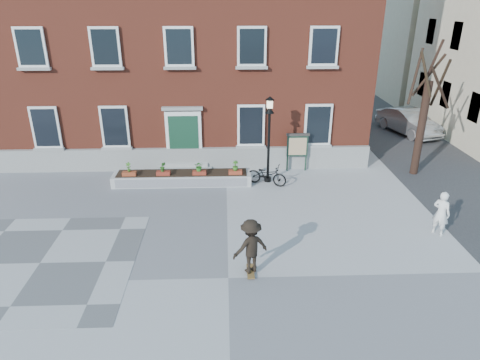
{
  "coord_description": "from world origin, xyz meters",
  "views": [
    {
      "loc": [
        -0.04,
        -10.69,
        7.83
      ],
      "look_at": [
        0.5,
        4.0,
        1.5
      ],
      "focal_mm": 32.0,
      "sensor_mm": 36.0,
      "label": 1
    }
  ],
  "objects_px": {
    "bystander": "(441,213)",
    "notice_board": "(297,146)",
    "lamp_post": "(269,128)",
    "parked_car": "(408,122)",
    "skateboarder": "(251,246)",
    "bicycle": "(267,175)"
  },
  "relations": [
    {
      "from": "bystander",
      "to": "lamp_post",
      "type": "bearing_deg",
      "value": 8.4
    },
    {
      "from": "lamp_post",
      "to": "skateboarder",
      "type": "distance_m",
      "value": 7.34
    },
    {
      "from": "notice_board",
      "to": "bicycle",
      "type": "bearing_deg",
      "value": -134.24
    },
    {
      "from": "lamp_post",
      "to": "skateboarder",
      "type": "xyz_separation_m",
      "value": [
        -1.21,
        -7.07,
        -1.59
      ]
    },
    {
      "from": "bicycle",
      "to": "skateboarder",
      "type": "xyz_separation_m",
      "value": [
        -1.13,
        -6.69,
        0.47
      ]
    },
    {
      "from": "bystander",
      "to": "lamp_post",
      "type": "distance_m",
      "value": 7.68
    },
    {
      "from": "bystander",
      "to": "lamp_post",
      "type": "xyz_separation_m",
      "value": [
        -5.61,
        4.96,
        1.71
      ]
    },
    {
      "from": "parked_car",
      "to": "lamp_post",
      "type": "bearing_deg",
      "value": -159.66
    },
    {
      "from": "lamp_post",
      "to": "bicycle",
      "type": "bearing_deg",
      "value": -102.54
    },
    {
      "from": "notice_board",
      "to": "skateboarder",
      "type": "height_order",
      "value": "notice_board"
    },
    {
      "from": "parked_car",
      "to": "lamp_post",
      "type": "distance_m",
      "value": 11.88
    },
    {
      "from": "bicycle",
      "to": "lamp_post",
      "type": "distance_m",
      "value": 2.09
    },
    {
      "from": "bicycle",
      "to": "skateboarder",
      "type": "distance_m",
      "value": 6.8
    },
    {
      "from": "bicycle",
      "to": "parked_car",
      "type": "distance_m",
      "value": 12.04
    },
    {
      "from": "bicycle",
      "to": "bystander",
      "type": "relative_size",
      "value": 1.11
    },
    {
      "from": "bicycle",
      "to": "parked_car",
      "type": "xyz_separation_m",
      "value": [
        9.43,
        7.49,
        0.27
      ]
    },
    {
      "from": "bystander",
      "to": "skateboarder",
      "type": "xyz_separation_m",
      "value": [
        -6.82,
        -2.1,
        0.12
      ]
    },
    {
      "from": "lamp_post",
      "to": "notice_board",
      "type": "height_order",
      "value": "lamp_post"
    },
    {
      "from": "bicycle",
      "to": "notice_board",
      "type": "bearing_deg",
      "value": -20.68
    },
    {
      "from": "bystander",
      "to": "notice_board",
      "type": "bearing_deg",
      "value": -6.81
    },
    {
      "from": "bystander",
      "to": "lamp_post",
      "type": "height_order",
      "value": "lamp_post"
    },
    {
      "from": "bicycle",
      "to": "parked_car",
      "type": "relative_size",
      "value": 0.4
    }
  ]
}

